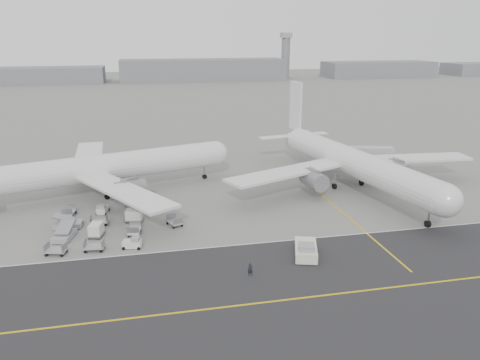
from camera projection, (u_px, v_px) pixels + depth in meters
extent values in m
plane|color=gray|center=(172.00, 245.00, 68.94)|extent=(700.00, 700.00, 0.00)
cube|color=#2C2C2F|center=(228.00, 307.00, 53.12)|extent=(220.00, 32.00, 0.02)
cube|color=gold|center=(228.00, 307.00, 53.12)|extent=(220.00, 0.30, 0.01)
cube|color=silver|center=(208.00, 248.00, 67.87)|extent=(220.00, 0.25, 0.01)
cube|color=gold|center=(347.00, 216.00, 79.59)|extent=(0.30, 40.00, 0.01)
cylinder|color=slate|center=(286.00, 58.00, 332.22)|extent=(6.00, 6.00, 28.00)
cube|color=#A1A1A6|center=(286.00, 35.00, 327.63)|extent=(7.00, 7.00, 3.50)
cylinder|color=silver|center=(110.00, 167.00, 89.77)|extent=(44.95, 18.19, 5.20)
sphere|color=silver|center=(216.00, 153.00, 100.27)|extent=(5.10, 5.10, 5.10)
cube|color=silver|center=(124.00, 191.00, 78.00)|extent=(17.55, 24.22, 0.45)
cube|color=silver|center=(89.00, 156.00, 100.90)|extent=(6.79, 25.17, 0.45)
cylinder|color=slate|center=(130.00, 189.00, 83.00)|extent=(6.24, 4.70, 3.23)
cylinder|color=slate|center=(105.00, 165.00, 98.72)|extent=(6.24, 4.70, 3.23)
cylinder|color=black|center=(205.00, 177.00, 100.42)|extent=(1.09, 0.76, 0.98)
cylinder|color=black|center=(107.00, 197.00, 87.83)|extent=(1.09, 0.76, 0.98)
cylinder|color=black|center=(99.00, 188.00, 93.05)|extent=(1.09, 0.76, 0.98)
cylinder|color=gray|center=(204.00, 170.00, 100.02)|extent=(0.36, 0.36, 2.73)
cylinder|color=silver|center=(355.00, 163.00, 91.85)|extent=(13.02, 47.23, 5.39)
sphere|color=silver|center=(445.00, 201.00, 70.98)|extent=(5.28, 5.28, 5.28)
cone|color=silver|center=(296.00, 137.00, 113.62)|extent=(6.29, 9.84, 4.85)
cube|color=silver|center=(296.00, 106.00, 111.92)|extent=(1.34, 5.17, 11.46)
cube|color=silver|center=(277.00, 137.00, 112.69)|extent=(8.90, 3.95, 0.25)
cube|color=silver|center=(311.00, 134.00, 116.00)|extent=(8.90, 3.95, 0.25)
cube|color=silver|center=(288.00, 172.00, 88.11)|extent=(25.93, 15.51, 0.45)
cube|color=silver|center=(408.00, 158.00, 98.03)|extent=(26.16, 7.76, 0.45)
cylinder|color=slate|center=(314.00, 180.00, 88.02)|extent=(4.23, 6.20, 3.34)
cylinder|color=slate|center=(398.00, 169.00, 94.84)|extent=(4.23, 6.20, 3.34)
cylinder|color=black|center=(428.00, 224.00, 74.99)|extent=(0.68, 1.23, 1.17)
cylinder|color=black|center=(334.00, 186.00, 93.71)|extent=(0.68, 1.23, 1.17)
cylinder|color=black|center=(361.00, 183.00, 95.98)|extent=(0.68, 1.23, 1.17)
cylinder|color=gray|center=(429.00, 216.00, 74.57)|extent=(0.36, 0.36, 2.83)
cube|color=silver|center=(306.00, 250.00, 65.30)|extent=(4.66, 6.73, 1.38)
cube|color=#A1A1A6|center=(307.00, 248.00, 63.68)|extent=(2.66, 2.53, 0.89)
cylinder|color=gray|center=(305.00, 241.00, 68.97)|extent=(0.92, 2.50, 0.16)
cylinder|color=black|center=(297.00, 260.00, 63.28)|extent=(0.64, 0.97, 0.89)
cylinder|color=black|center=(316.00, 261.00, 63.05)|extent=(0.64, 0.97, 0.89)
cylinder|color=black|center=(296.00, 245.00, 67.78)|extent=(0.64, 0.97, 0.89)
cylinder|color=black|center=(314.00, 246.00, 67.55)|extent=(0.64, 0.97, 0.89)
cylinder|color=gray|center=(389.00, 164.00, 105.10)|extent=(1.53, 1.53, 3.84)
cube|color=#A1A1A6|center=(389.00, 170.00, 105.57)|extent=(3.05, 3.05, 0.67)
cube|color=#B2B3B8|center=(360.00, 152.00, 104.66)|extent=(14.59, 6.27, 2.49)
cube|color=#A1A1A6|center=(329.00, 152.00, 104.98)|extent=(1.90, 3.26, 2.88)
cylinder|color=black|center=(392.00, 169.00, 106.54)|extent=(0.42, 0.63, 0.58)
imported|color=black|center=(250.00, 269.00, 59.75)|extent=(0.72, 0.55, 1.79)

